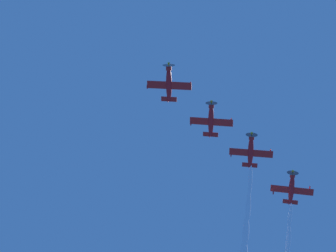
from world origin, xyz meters
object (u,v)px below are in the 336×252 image
at_px(airplane_lead, 169,83).
at_px(airplane_slot_tail, 291,188).
at_px(airplane_left_wingman, 211,119).
at_px(airplane_right_wingman, 251,150).

height_order(airplane_lead, airplane_slot_tail, airplane_slot_tail).
bearing_deg(airplane_left_wingman, airplane_slot_tail, -8.13).
distance_m(airplane_lead, airplane_slot_tail, 37.87).
bearing_deg(airplane_left_wingman, airplane_right_wingman, -11.44).
height_order(airplane_lead, airplane_left_wingman, airplane_left_wingman).
bearing_deg(airplane_slot_tail, airplane_lead, 172.71).
bearing_deg(airplane_slot_tail, airplane_left_wingman, 171.87).
height_order(airplane_left_wingman, airplane_slot_tail, airplane_left_wingman).
height_order(airplane_left_wingman, airplane_right_wingman, airplane_left_wingman).
distance_m(airplane_left_wingman, airplane_right_wingman, 11.35).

